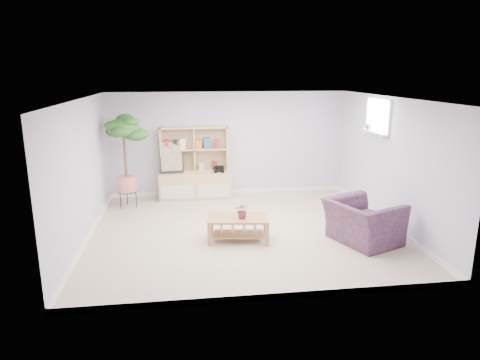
{
  "coord_description": "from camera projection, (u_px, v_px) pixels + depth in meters",
  "views": [
    {
      "loc": [
        -1.05,
        -7.32,
        2.84
      ],
      "look_at": [
        -0.02,
        0.36,
        0.87
      ],
      "focal_mm": 32.0,
      "sensor_mm": 36.0,
      "label": 1
    }
  ],
  "objects": [
    {
      "name": "window_sill",
      "position": [
        374.0,
        133.0,
        8.37
      ],
      "size": [
        0.14,
        1.0,
        0.04
      ],
      "primitive_type": "cube",
      "color": "white",
      "rests_on": "walls"
    },
    {
      "name": "coffee_table",
      "position": [
        238.0,
        229.0,
        7.36
      ],
      "size": [
        1.09,
        0.69,
        0.42
      ],
      "primitive_type": null,
      "rotation": [
        0.0,
        0.0,
        -0.13
      ],
      "color": "olive",
      "rests_on": "floor"
    },
    {
      "name": "sill_plant",
      "position": [
        369.0,
        123.0,
        8.59
      ],
      "size": [
        0.15,
        0.12,
        0.25
      ],
      "primitive_type": "imported",
      "rotation": [
        0.0,
        0.0,
        0.05
      ],
      "color": "#1C5221",
      "rests_on": "window_sill"
    },
    {
      "name": "toy_truck",
      "position": [
        219.0,
        169.0,
        9.71
      ],
      "size": [
        0.32,
        0.23,
        0.17
      ],
      "primitive_type": null,
      "rotation": [
        0.0,
        0.0,
        -0.04
      ],
      "color": "black",
      "rests_on": "storage_unit"
    },
    {
      "name": "table_plant",
      "position": [
        243.0,
        211.0,
        7.23
      ],
      "size": [
        0.29,
        0.26,
        0.27
      ],
      "primitive_type": "imported",
      "rotation": [
        0.0,
        0.0,
        -0.22
      ],
      "color": "#1A4D22",
      "rests_on": "coffee_table"
    },
    {
      "name": "ceiling",
      "position": [
        244.0,
        98.0,
        7.27
      ],
      "size": [
        5.5,
        5.0,
        0.01
      ],
      "primitive_type": "cube",
      "color": "white",
      "rests_on": "walls"
    },
    {
      "name": "storage_unit",
      "position": [
        195.0,
        163.0,
        9.71
      ],
      "size": [
        1.63,
        0.55,
        1.63
      ],
      "primitive_type": null,
      "color": "tan",
      "rests_on": "floor"
    },
    {
      "name": "poster",
      "position": [
        171.0,
        157.0,
        9.58
      ],
      "size": [
        0.54,
        0.18,
        0.73
      ],
      "primitive_type": null,
      "rotation": [
        0.0,
        0.0,
        0.11
      ],
      "color": "yellow",
      "rests_on": "storage_unit"
    },
    {
      "name": "floor_tree",
      "position": [
        126.0,
        162.0,
        8.99
      ],
      "size": [
        0.92,
        0.92,
        1.99
      ],
      "primitive_type": null,
      "rotation": [
        0.0,
        0.0,
        -0.31
      ],
      "color": "#1C5221",
      "rests_on": "floor"
    },
    {
      "name": "armchair",
      "position": [
        363.0,
        219.0,
        7.24
      ],
      "size": [
        1.33,
        1.41,
        0.83
      ],
      "primitive_type": "imported",
      "rotation": [
        0.0,
        0.0,
        1.95
      ],
      "color": "#121B53",
      "rests_on": "floor"
    },
    {
      "name": "window",
      "position": [
        379.0,
        116.0,
        8.3
      ],
      "size": [
        0.1,
        0.98,
        0.68
      ],
      "primitive_type": null,
      "color": "#CAE5FF",
      "rests_on": "walls"
    },
    {
      "name": "baseboard",
      "position": [
        244.0,
        228.0,
        7.85
      ],
      "size": [
        5.5,
        5.0,
        0.1
      ],
      "primitive_type": null,
      "color": "white",
      "rests_on": "floor"
    },
    {
      "name": "walls",
      "position": [
        244.0,
        167.0,
        7.57
      ],
      "size": [
        5.51,
        5.01,
        2.4
      ],
      "color": "silver",
      "rests_on": "floor"
    },
    {
      "name": "floor",
      "position": [
        244.0,
        231.0,
        7.87
      ],
      "size": [
        5.5,
        5.0,
        0.01
      ],
      "primitive_type": "cube",
      "color": "#BEB4A8",
      "rests_on": "ground"
    }
  ]
}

